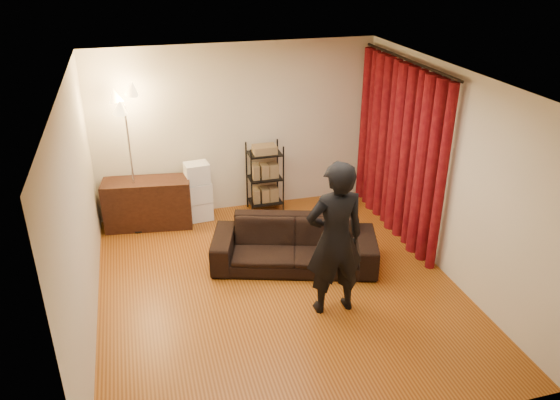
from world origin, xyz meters
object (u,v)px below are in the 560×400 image
object	(u,v)px
storage_boxes	(199,192)
wire_shelf	(265,178)
media_cabinet	(148,203)
floor_lamp	(131,163)
person	(335,239)
sofa	(294,244)

from	to	relation	value
storage_boxes	wire_shelf	distance (m)	1.09
media_cabinet	floor_lamp	size ratio (longest dim) A/B	0.60
storage_boxes	wire_shelf	xyz separation A→B (m)	(1.09, 0.05, 0.09)
person	floor_lamp	distance (m)	3.48
sofa	floor_lamp	xyz separation A→B (m)	(-2.02, 1.64, 0.78)
sofa	floor_lamp	world-z (taller)	floor_lamp
media_cabinet	floor_lamp	distance (m)	0.74
person	media_cabinet	bearing A→B (deg)	-54.36
media_cabinet	person	bearing A→B (deg)	-46.35
sofa	person	distance (m)	1.25
person	wire_shelf	distance (m)	2.86
person	wire_shelf	world-z (taller)	person
wire_shelf	floor_lamp	distance (m)	2.12
sofa	media_cabinet	bearing A→B (deg)	154.76
floor_lamp	wire_shelf	bearing A→B (deg)	3.48
person	storage_boxes	size ratio (longest dim) A/B	2.00
person	floor_lamp	xyz separation A→B (m)	(-2.18, 2.71, 0.14)
person	storage_boxes	bearing A→B (deg)	-66.66
wire_shelf	floor_lamp	bearing A→B (deg)	-174.96
sofa	wire_shelf	size ratio (longest dim) A/B	1.92
storage_boxes	person	bearing A→B (deg)	-66.50
media_cabinet	wire_shelf	bearing A→B (deg)	9.58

